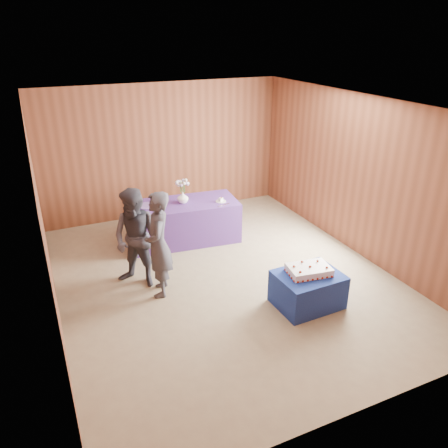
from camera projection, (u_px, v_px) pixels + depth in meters
ground at (224, 278)px, 6.98m from camera, size 6.00×6.00×0.00m
room_shell at (224, 169)px, 6.23m from camera, size 5.04×6.04×2.72m
cake_table at (308, 289)px, 6.21m from camera, size 0.92×0.73×0.50m
serving_table at (183, 222)px, 8.06m from camera, size 2.08×1.11×0.75m
sheet_cake at (309, 270)px, 6.11m from camera, size 0.66×0.50×0.14m
vase at (183, 198)px, 7.86m from camera, size 0.21×0.21×0.21m
flower_spray at (182, 183)px, 7.75m from camera, size 0.26×0.26×0.20m
platter at (148, 206)px, 7.74m from camera, size 0.36×0.36×0.02m
plate at (221, 201)px, 7.95m from camera, size 0.22×0.22×0.01m
cake_slice at (221, 199)px, 7.94m from camera, size 0.09×0.08×0.09m
knife at (224, 205)px, 7.80m from camera, size 0.26×0.09×0.00m
guest_left at (158, 245)px, 6.27m from camera, size 0.54×0.67×1.60m
guest_right at (137, 239)px, 6.49m from camera, size 0.95×0.95×1.55m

